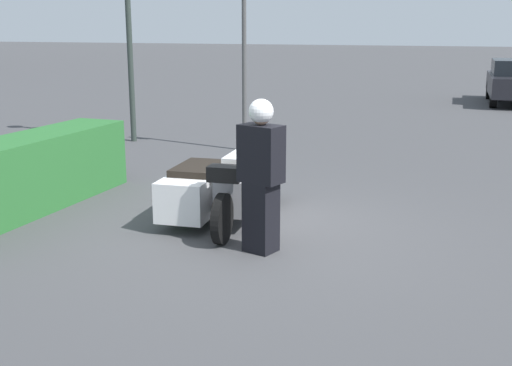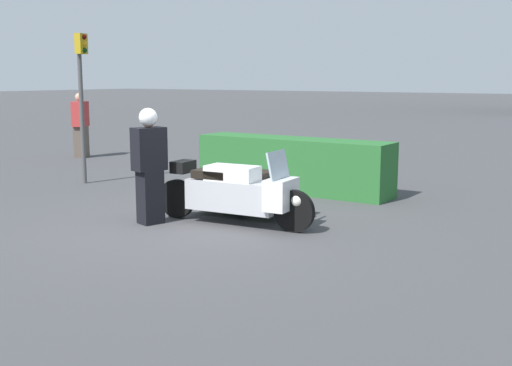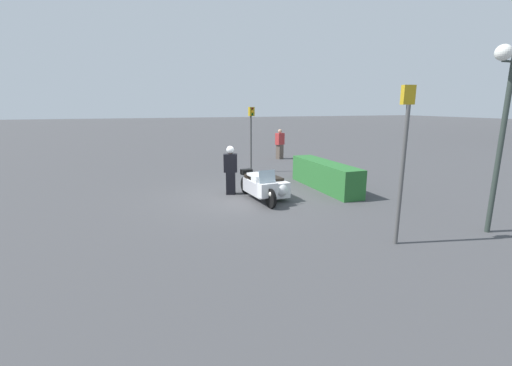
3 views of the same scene
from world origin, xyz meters
name	(u,v)px [view 2 (image 2 of 3)]	position (x,y,z in m)	size (l,w,h in m)	color
ground_plane	(187,225)	(0.00, 0.00, 0.00)	(160.00, 160.00, 0.00)	#424244
police_motorcycle	(245,191)	(0.56, 0.72, 0.45)	(2.59, 1.25, 1.14)	black
officer_rider	(149,163)	(-0.51, -0.21, 0.91)	(0.41, 0.53, 1.72)	black
hedge_bush_curbside	(293,165)	(-0.15, 3.36, 0.51)	(3.90, 0.82, 1.01)	#28662D
traffic_light_far	(82,85)	(-4.13, 1.76, 2.01)	(0.22, 0.29, 3.01)	#4C4C4C
pedestrian_bystander	(81,125)	(-7.54, 4.66, 0.87)	(0.47, 0.57, 1.74)	brown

